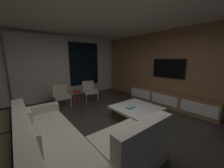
{
  "coord_description": "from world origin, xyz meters",
  "views": [
    {
      "loc": [
        -1.5,
        -2.06,
        1.66
      ],
      "look_at": [
        1.19,
        1.31,
        0.83
      ],
      "focal_mm": 20.18,
      "sensor_mm": 36.0,
      "label": 1
    }
  ],
  "objects": [
    {
      "name": "media_wall",
      "position": [
        3.06,
        0.0,
        1.35
      ],
      "size": [
        0.12,
        7.8,
        2.7
      ],
      "color": "#8E6642",
      "rests_on": "floor"
    },
    {
      "name": "accent_chair_near_window",
      "position": [
        0.95,
        2.53,
        0.43
      ],
      "size": [
        0.63,
        0.64,
        0.78
      ],
      "color": "#B2ADA0",
      "rests_on": "floor"
    },
    {
      "name": "back_wall_with_window",
      "position": [
        -0.06,
        3.62,
        1.34
      ],
      "size": [
        6.6,
        0.3,
        2.7
      ],
      "color": "silver",
      "rests_on": "floor"
    },
    {
      "name": "side_stool",
      "position": [
        0.4,
        2.56,
        0.37
      ],
      "size": [
        0.32,
        0.32,
        0.46
      ],
      "color": "red",
      "rests_on": "floor"
    },
    {
      "name": "mounted_tv",
      "position": [
        2.95,
        0.25,
        1.35
      ],
      "size": [
        0.05,
        1.18,
        0.68
      ],
      "color": "black"
    },
    {
      "name": "ceiling",
      "position": [
        0.0,
        0.0,
        2.7
      ],
      "size": [
        8.2,
        8.2,
        0.0
      ],
      "primitive_type": "plane",
      "color": "silver"
    },
    {
      "name": "accent_chair_by_curtain",
      "position": [
        -0.21,
        2.54,
        0.43
      ],
      "size": [
        0.54,
        0.56,
        0.78
      ],
      "color": "#B2ADA0",
      "rests_on": "floor"
    },
    {
      "name": "book_stack_on_coffee_table",
      "position": [
        0.94,
        0.17,
        0.38
      ],
      "size": [
        0.27,
        0.18,
        0.04
      ],
      "color": "teal",
      "rests_on": "coffee_table"
    },
    {
      "name": "media_console",
      "position": [
        2.77,
        0.05,
        0.25
      ],
      "size": [
        0.46,
        3.1,
        0.52
      ],
      "color": "#8E6642",
      "rests_on": "floor"
    },
    {
      "name": "coffee_table",
      "position": [
        1.12,
        0.12,
        0.19
      ],
      "size": [
        1.16,
        1.16,
        0.36
      ],
      "color": "#36341C",
      "rests_on": "floor"
    },
    {
      "name": "sectional_couch",
      "position": [
        -0.89,
        -0.19,
        0.29
      ],
      "size": [
        1.98,
        2.5,
        0.82
      ],
      "color": "#A49C8C",
      "rests_on": "floor"
    },
    {
      "name": "floor",
      "position": [
        0.0,
        0.0,
        0.0
      ],
      "size": [
        9.2,
        9.2,
        0.0
      ],
      "primitive_type": "plane",
      "color": "#332B26"
    }
  ]
}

